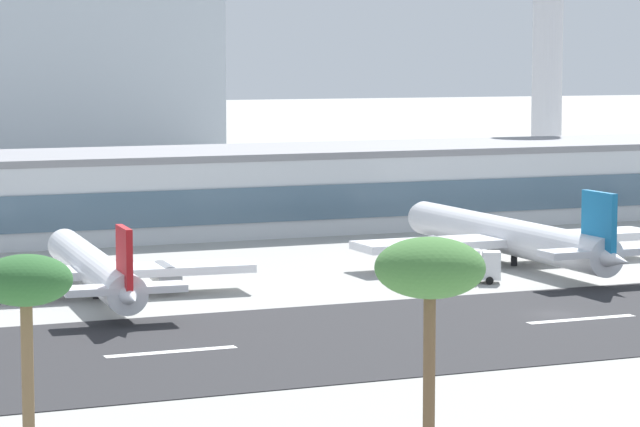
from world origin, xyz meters
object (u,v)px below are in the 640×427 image
Objects in this scene: service_fuel_truck_1 at (463,265)px; terminal_building at (182,191)px; palm_tree_2 at (26,290)px; palm_tree_1 at (430,274)px; airliner_blue_tail_gate_2 at (513,238)px; airliner_red_tail_gate_1 at (95,270)px; control_tower at (548,28)px.

terminal_building is at bearing 129.45° from service_fuel_truck_1.
palm_tree_2 reaches higher than terminal_building.
service_fuel_truck_1 is 87.91m from palm_tree_1.
airliner_red_tail_gate_1 is at bearing 94.95° from airliner_blue_tail_gate_2.
control_tower is at bearing -46.65° from airliner_red_tail_gate_1.
palm_tree_2 is (-21.61, 6.64, -0.57)m from palm_tree_1.
palm_tree_1 is at bearing -123.16° from control_tower.
airliner_red_tail_gate_1 is 0.89× the size of airliner_blue_tail_gate_2.
palm_tree_2 reaches higher than airliner_red_tail_gate_1.
airliner_blue_tail_gate_2 is (-55.23, -83.24, -27.60)m from control_tower.
control_tower reaches higher than service_fuel_truck_1.
palm_tree_1 is at bearing -17.08° from palm_tree_2.
control_tower is 202.97m from palm_tree_1.
airliner_red_tail_gate_1 is at bearing -141.19° from control_tower.
palm_tree_1 reaches higher than airliner_blue_tail_gate_2.
palm_tree_2 is (-22.73, -74.61, 10.11)m from airliner_red_tail_gate_1.
control_tower reaches higher than airliner_blue_tail_gate_2.
control_tower is 3.36× the size of palm_tree_2.
palm_tree_1 reaches higher than palm_tree_2.
control_tower is 143.26m from airliner_red_tail_gate_1.
terminal_building is 4.28× the size of airliner_red_tail_gate_1.
terminal_building is 138.31m from palm_tree_2.
control_tower reaches higher than palm_tree_2.
service_fuel_truck_1 is at bearing -75.99° from terminal_building.
terminal_building is 56.60m from airliner_blue_tail_gate_2.
control_tower is 3.21× the size of palm_tree_1.
palm_tree_2 is (-132.22, -162.66, -17.88)m from control_tower.
airliner_red_tail_gate_1 is 78.65m from palm_tree_2.
palm_tree_1 reaches higher than service_fuel_truck_1.
control_tower reaches higher than terminal_building.
terminal_building is at bearing -21.81° from airliner_red_tail_gate_1.
control_tower is 210.38m from palm_tree_2.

